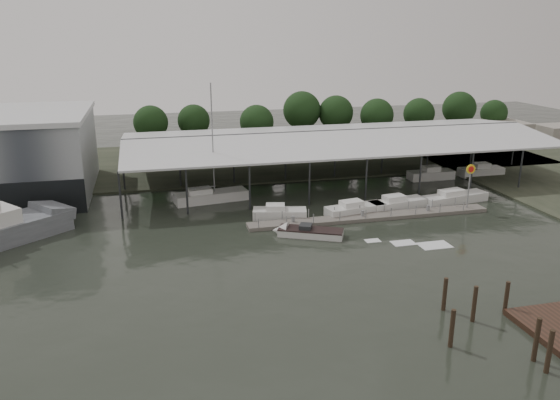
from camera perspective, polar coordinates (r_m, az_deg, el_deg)
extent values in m
plane|color=#242921|center=(48.71, -2.40, -7.10)|extent=(200.00, 200.00, 0.00)
cube|color=#3D4131|center=(88.28, -7.86, 3.97)|extent=(140.00, 30.00, 0.30)
cube|color=#2A2D2F|center=(77.16, 5.85, 7.20)|extent=(58.00, 0.40, 0.30)
cylinder|color=#2A2D2F|center=(62.59, -16.34, 0.45)|extent=(0.24, 0.24, 5.50)
cylinder|color=#2A2D2F|center=(84.91, -15.84, 4.79)|extent=(0.24, 0.24, 5.50)
cylinder|color=#2A2D2F|center=(100.91, 19.35, 6.36)|extent=(0.24, 0.24, 5.50)
cube|color=#67625B|center=(61.81, 9.47, -1.76)|extent=(28.00, 2.00, 0.40)
cylinder|color=gray|center=(57.06, -2.26, -2.51)|extent=(0.10, 0.10, 1.20)
cylinder|color=gray|center=(68.39, 19.27, -0.13)|extent=(0.10, 0.10, 1.20)
cube|color=gray|center=(61.27, 8.63, -1.40)|extent=(0.30, 0.30, 0.70)
cylinder|color=gray|center=(66.67, 19.10, 0.98)|extent=(0.16, 0.16, 5.00)
cylinder|color=yellow|center=(66.06, 19.31, 3.06)|extent=(1.10, 0.12, 1.10)
cylinder|color=red|center=(66.00, 19.34, 3.05)|extent=(0.70, 0.05, 0.70)
cube|color=gray|center=(110.53, 21.73, 6.58)|extent=(10.00, 8.00, 4.00)
cube|color=gray|center=(117.82, 27.19, 6.25)|extent=(8.00, 6.00, 3.00)
cube|color=slate|center=(62.78, -22.73, -0.97)|extent=(5.23, 5.44, 1.76)
cube|color=silver|center=(67.70, -7.20, 0.29)|extent=(9.19, 3.92, 1.40)
cube|color=silver|center=(67.11, -8.40, 0.89)|extent=(3.09, 2.20, 0.80)
cylinder|color=gray|center=(66.10, -7.06, 6.32)|extent=(0.16, 0.16, 13.30)
cylinder|color=gray|center=(67.04, -8.20, 1.32)|extent=(3.48, 0.65, 0.12)
cube|color=silver|center=(55.84, 3.22, -3.47)|extent=(6.78, 4.64, 0.90)
cone|color=silver|center=(56.37, -0.02, -3.24)|extent=(2.31, 2.50, 2.00)
cube|color=black|center=(55.70, 3.23, -3.08)|extent=(6.81, 4.69, 0.12)
cube|color=#2A2D2F|center=(55.69, 2.70, -2.80)|extent=(1.69, 1.78, 0.50)
cube|color=silver|center=(55.46, 9.66, -4.21)|extent=(2.30, 1.50, 0.04)
cube|color=silver|center=(55.47, 12.76, -4.40)|extent=(3.10, 2.00, 0.04)
cube|color=silver|center=(55.64, 15.86, -4.57)|extent=(3.90, 2.50, 0.04)
cube|color=silver|center=(61.08, -0.04, -1.45)|extent=(6.31, 3.57, 1.10)
cube|color=silver|center=(60.72, -0.49, -0.77)|extent=(2.41, 2.06, 0.70)
cube|color=silver|center=(62.97, 7.88, -1.04)|extent=(7.31, 3.35, 1.10)
cube|color=silver|center=(62.55, 7.48, -0.38)|extent=(2.70, 2.00, 0.70)
cube|color=silver|center=(65.89, 12.19, -0.45)|extent=(7.40, 3.37, 1.10)
cube|color=silver|center=(65.45, 11.84, 0.19)|extent=(2.73, 2.00, 0.70)
cube|color=silver|center=(70.02, 17.77, 0.15)|extent=(8.95, 3.63, 1.10)
cube|color=silver|center=(69.55, 17.48, 0.75)|extent=(3.27, 2.10, 0.70)
cylinder|color=#36271B|center=(42.19, 19.60, -10.56)|extent=(0.32, 0.32, 3.37)
cylinder|color=#36271B|center=(38.14, 26.26, -14.40)|extent=(0.32, 0.32, 3.53)
cylinder|color=#36271B|center=(38.64, 17.49, -13.06)|extent=(0.32, 0.32, 3.33)
cylinder|color=#36271B|center=(43.12, 16.80, -9.76)|extent=(0.32, 0.32, 3.23)
cylinder|color=#36271B|center=(44.35, 22.53, -9.70)|extent=(0.32, 0.32, 3.09)
cylinder|color=#36271B|center=(38.97, 25.17, -13.45)|extent=(0.32, 0.32, 3.63)
cylinder|color=#301D15|center=(93.96, -13.20, 5.68)|extent=(0.50, 0.50, 4.05)
sphere|color=#1E3D19|center=(93.33, -13.35, 7.87)|extent=(5.67, 5.67, 5.67)
cylinder|color=#301D15|center=(95.95, -8.90, 6.12)|extent=(0.50, 0.50, 3.92)
sphere|color=#1E3D19|center=(95.35, -9.00, 8.20)|extent=(5.49, 5.49, 5.49)
cylinder|color=#301D15|center=(92.38, -2.42, 5.93)|extent=(0.50, 0.50, 4.04)
sphere|color=#1E3D19|center=(91.74, -2.45, 8.16)|extent=(5.66, 5.66, 5.66)
cylinder|color=#301D15|center=(98.91, 2.27, 6.90)|extent=(0.50, 0.50, 4.78)
sphere|color=#1E3D19|center=(98.24, 2.30, 9.36)|extent=(6.69, 6.69, 6.69)
cylinder|color=#301D15|center=(99.64, 5.79, 6.79)|extent=(0.50, 0.50, 4.41)
sphere|color=#1E3D19|center=(99.01, 5.86, 9.05)|extent=(6.18, 6.18, 6.18)
cylinder|color=#301D15|center=(99.68, 9.97, 6.57)|extent=(0.50, 0.50, 4.21)
sphere|color=#1E3D19|center=(99.07, 10.08, 8.72)|extent=(5.89, 5.89, 5.89)
cylinder|color=#301D15|center=(104.87, 14.17, 6.78)|extent=(0.50, 0.50, 4.05)
sphere|color=#1E3D19|center=(104.31, 14.32, 8.74)|extent=(5.67, 5.67, 5.67)
cylinder|color=#301D15|center=(110.04, 18.03, 7.04)|extent=(0.50, 0.50, 4.45)
sphere|color=#1E3D19|center=(109.47, 18.22, 9.10)|extent=(6.24, 6.24, 6.24)
cylinder|color=#301D15|center=(114.42, 21.27, 6.86)|extent=(0.50, 0.50, 3.61)
sphere|color=#1E3D19|center=(113.95, 21.45, 8.46)|extent=(5.06, 5.06, 5.06)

